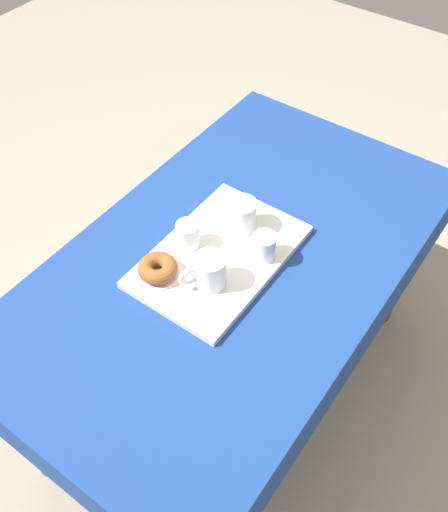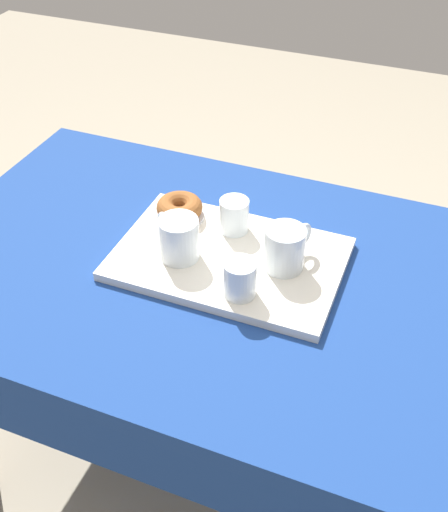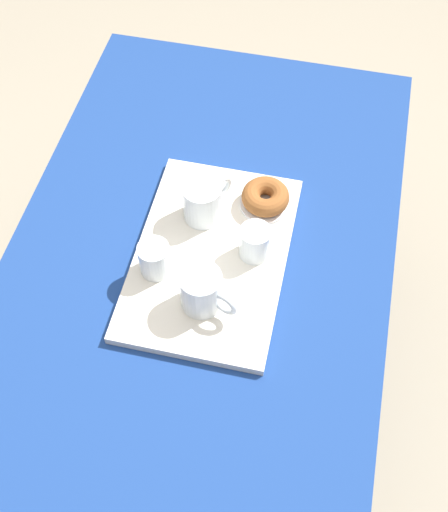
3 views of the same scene
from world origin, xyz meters
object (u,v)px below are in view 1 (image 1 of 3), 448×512
(water_glass_far, at_px, (188,236))
(water_glass_near, at_px, (264,247))
(dining_table, at_px, (234,276))
(sugar_donut_left, at_px, (158,268))
(donut_plate_left, at_px, (158,274))
(tea_mug_right, at_px, (241,216))
(tea_mug_left, at_px, (209,272))
(serving_tray, at_px, (219,256))

(water_glass_far, bearing_deg, water_glass_near, -66.07)
(dining_table, xyz_separation_m, water_glass_far, (-0.06, 0.12, 0.15))
(dining_table, xyz_separation_m, sugar_donut_left, (-0.19, 0.11, 0.14))
(sugar_donut_left, bearing_deg, donut_plate_left, 0.00)
(tea_mug_right, xyz_separation_m, water_glass_far, (-0.14, 0.08, -0.01))
(tea_mug_right, distance_m, sugar_donut_left, 0.28)
(tea_mug_right, xyz_separation_m, water_glass_near, (-0.06, -0.11, -0.01))
(tea_mug_left, bearing_deg, sugar_donut_left, 114.29)
(dining_table, xyz_separation_m, donut_plate_left, (-0.19, 0.11, 0.12))
(water_glass_far, xyz_separation_m, donut_plate_left, (-0.13, -0.00, -0.03))
(dining_table, height_order, sugar_donut_left, sugar_donut_left)
(water_glass_far, distance_m, donut_plate_left, 0.14)
(water_glass_near, xyz_separation_m, water_glass_far, (-0.08, 0.19, -0.00))
(water_glass_near, bearing_deg, tea_mug_left, 158.55)
(sugar_donut_left, bearing_deg, tea_mug_right, -15.59)
(serving_tray, bearing_deg, water_glass_far, 104.12)
(donut_plate_left, distance_m, sugar_donut_left, 0.02)
(dining_table, relative_size, tea_mug_left, 12.18)
(tea_mug_left, xyz_separation_m, water_glass_far, (0.08, 0.13, -0.01))
(tea_mug_left, bearing_deg, serving_tray, 22.45)
(water_glass_far, xyz_separation_m, sugar_donut_left, (-0.13, -0.00, -0.01))
(sugar_donut_left, bearing_deg, tea_mug_left, -65.71)
(water_glass_far, bearing_deg, sugar_donut_left, -179.10)
(water_glass_near, bearing_deg, donut_plate_left, 138.91)
(tea_mug_left, height_order, tea_mug_right, same)
(serving_tray, bearing_deg, water_glass_near, -58.68)
(tea_mug_left, relative_size, tea_mug_right, 0.94)
(water_glass_near, bearing_deg, water_glass_far, 113.93)
(donut_plate_left, bearing_deg, tea_mug_right, -15.59)
(serving_tray, height_order, water_glass_far, water_glass_far)
(tea_mug_left, height_order, sugar_donut_left, tea_mug_left)
(serving_tray, distance_m, tea_mug_left, 0.12)
(dining_table, height_order, tea_mug_left, tea_mug_left)
(tea_mug_right, xyz_separation_m, donut_plate_left, (-0.27, 0.08, -0.04))
(tea_mug_left, distance_m, donut_plate_left, 0.14)
(sugar_donut_left, bearing_deg, dining_table, -31.30)
(donut_plate_left, bearing_deg, water_glass_near, -41.09)
(dining_table, distance_m, serving_tray, 0.11)
(tea_mug_right, bearing_deg, tea_mug_left, -166.96)
(donut_plate_left, bearing_deg, tea_mug_left, -65.71)
(tea_mug_left, bearing_deg, dining_table, 5.30)
(water_glass_near, xyz_separation_m, donut_plate_left, (-0.22, 0.19, -0.03))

